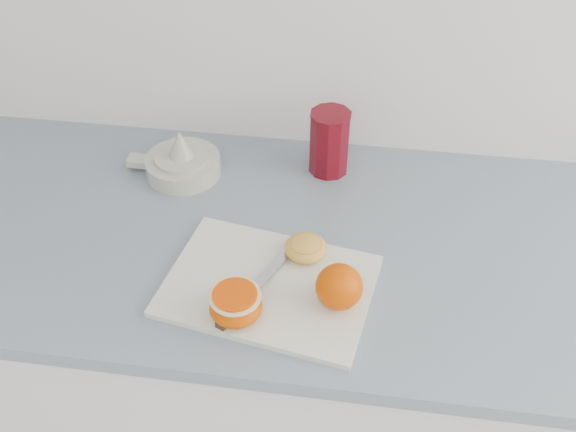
{
  "coord_description": "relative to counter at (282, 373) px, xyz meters",
  "views": [
    {
      "loc": [
        0.12,
        0.85,
        1.7
      ],
      "look_at": [
        -0.0,
        1.67,
        0.96
      ],
      "focal_mm": 40.0,
      "sensor_mm": 36.0,
      "label": 1
    }
  ],
  "objects": [
    {
      "name": "counter",
      "position": [
        0.0,
        0.0,
        0.0
      ],
      "size": [
        2.51,
        0.64,
        0.89
      ],
      "color": "white",
      "rests_on": "ground"
    },
    {
      "name": "cutting_board",
      "position": [
        0.0,
        -0.14,
        0.45
      ],
      "size": [
        0.38,
        0.3,
        0.01
      ],
      "primitive_type": "cube",
      "rotation": [
        0.0,
        0.0,
        -0.17
      ],
      "color": "silver",
      "rests_on": "counter"
    },
    {
      "name": "whole_orange",
      "position": [
        0.12,
        -0.16,
        0.49
      ],
      "size": [
        0.08,
        0.08,
        0.08
      ],
      "color": "#F06600",
      "rests_on": "cutting_board"
    },
    {
      "name": "half_orange",
      "position": [
        -0.04,
        -0.21,
        0.48
      ],
      "size": [
        0.08,
        0.08,
        0.05
      ],
      "color": "#F06600",
      "rests_on": "cutting_board"
    },
    {
      "name": "squeezed_shell",
      "position": [
        0.05,
        -0.06,
        0.47
      ],
      "size": [
        0.07,
        0.07,
        0.03
      ],
      "color": "gold",
      "rests_on": "cutting_board"
    },
    {
      "name": "paring_knife",
      "position": [
        -0.03,
        -0.19,
        0.46
      ],
      "size": [
        0.1,
        0.19,
        0.01
      ],
      "color": "#482D19",
      "rests_on": "cutting_board"
    },
    {
      "name": "citrus_juicer",
      "position": [
        -0.22,
        0.15,
        0.47
      ],
      "size": [
        0.19,
        0.15,
        0.1
      ],
      "color": "beige",
      "rests_on": "counter"
    },
    {
      "name": "red_tumbler",
      "position": [
        0.07,
        0.2,
        0.51
      ],
      "size": [
        0.08,
        0.08,
        0.14
      ],
      "color": "maroon",
      "rests_on": "counter"
    }
  ]
}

